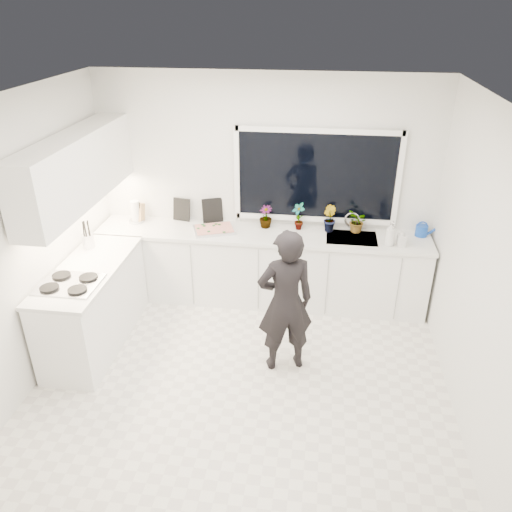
# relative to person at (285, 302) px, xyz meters

# --- Properties ---
(floor) EXTENTS (4.00, 3.50, 0.02)m
(floor) POSITION_rel_person_xyz_m (-0.39, -0.21, -0.77)
(floor) COLOR beige
(floor) RESTS_ON ground
(wall_back) EXTENTS (4.00, 0.02, 2.70)m
(wall_back) POSITION_rel_person_xyz_m (-0.39, 1.55, 0.59)
(wall_back) COLOR white
(wall_back) RESTS_ON ground
(wall_left) EXTENTS (0.02, 3.50, 2.70)m
(wall_left) POSITION_rel_person_xyz_m (-2.40, -0.21, 0.59)
(wall_left) COLOR white
(wall_left) RESTS_ON ground
(wall_right) EXTENTS (0.02, 3.50, 2.70)m
(wall_right) POSITION_rel_person_xyz_m (1.62, -0.21, 0.59)
(wall_right) COLOR white
(wall_right) RESTS_ON ground
(ceiling) EXTENTS (4.00, 3.50, 0.02)m
(ceiling) POSITION_rel_person_xyz_m (-0.39, -0.21, 1.95)
(ceiling) COLOR white
(ceiling) RESTS_ON wall_back
(window) EXTENTS (1.80, 0.02, 1.00)m
(window) POSITION_rel_person_xyz_m (0.21, 1.51, 0.79)
(window) COLOR black
(window) RESTS_ON wall_back
(base_cabinets_back) EXTENTS (3.92, 0.58, 0.88)m
(base_cabinets_back) POSITION_rel_person_xyz_m (-0.39, 1.24, -0.32)
(base_cabinets_back) COLOR white
(base_cabinets_back) RESTS_ON floor
(base_cabinets_left) EXTENTS (0.58, 1.60, 0.88)m
(base_cabinets_left) POSITION_rel_person_xyz_m (-2.06, 0.14, -0.32)
(base_cabinets_left) COLOR white
(base_cabinets_left) RESTS_ON floor
(countertop_back) EXTENTS (3.94, 0.62, 0.04)m
(countertop_back) POSITION_rel_person_xyz_m (-0.39, 1.23, 0.14)
(countertop_back) COLOR silver
(countertop_back) RESTS_ON base_cabinets_back
(countertop_left) EXTENTS (0.62, 1.60, 0.04)m
(countertop_left) POSITION_rel_person_xyz_m (-2.06, 0.14, 0.14)
(countertop_left) COLOR silver
(countertop_left) RESTS_ON base_cabinets_left
(upper_cabinets) EXTENTS (0.34, 2.10, 0.70)m
(upper_cabinets) POSITION_rel_person_xyz_m (-2.18, 0.49, 1.09)
(upper_cabinets) COLOR white
(upper_cabinets) RESTS_ON wall_left
(sink) EXTENTS (0.58, 0.42, 0.14)m
(sink) POSITION_rel_person_xyz_m (0.66, 1.24, 0.11)
(sink) COLOR silver
(sink) RESTS_ON countertop_back
(faucet) EXTENTS (0.03, 0.03, 0.22)m
(faucet) POSITION_rel_person_xyz_m (0.66, 1.44, 0.27)
(faucet) COLOR silver
(faucet) RESTS_ON countertop_back
(stovetop) EXTENTS (0.56, 0.48, 0.03)m
(stovetop) POSITION_rel_person_xyz_m (-2.08, -0.21, 0.17)
(stovetop) COLOR black
(stovetop) RESTS_ON countertop_left
(person) EXTENTS (0.64, 0.52, 1.53)m
(person) POSITION_rel_person_xyz_m (0.00, 0.00, 0.00)
(person) COLOR black
(person) RESTS_ON floor
(pizza_tray) EXTENTS (0.56, 0.49, 0.03)m
(pizza_tray) POSITION_rel_person_xyz_m (-0.95, 1.21, 0.17)
(pizza_tray) COLOR silver
(pizza_tray) RESTS_ON countertop_back
(pizza) EXTENTS (0.51, 0.44, 0.01)m
(pizza) POSITION_rel_person_xyz_m (-0.95, 1.21, 0.19)
(pizza) COLOR red
(pizza) RESTS_ON pizza_tray
(watering_can) EXTENTS (0.18, 0.18, 0.13)m
(watering_can) POSITION_rel_person_xyz_m (1.46, 1.40, 0.22)
(watering_can) COLOR #1241AB
(watering_can) RESTS_ON countertop_back
(paper_towel_roll) EXTENTS (0.13, 0.13, 0.26)m
(paper_towel_roll) POSITION_rel_person_xyz_m (-1.96, 1.34, 0.29)
(paper_towel_roll) COLOR silver
(paper_towel_roll) RESTS_ON countertop_back
(knife_block) EXTENTS (0.14, 0.12, 0.22)m
(knife_block) POSITION_rel_person_xyz_m (-1.94, 1.38, 0.27)
(knife_block) COLOR olive
(knife_block) RESTS_ON countertop_back
(utensil_crock) EXTENTS (0.15, 0.15, 0.16)m
(utensil_crock) POSITION_rel_person_xyz_m (-2.24, 0.59, 0.24)
(utensil_crock) COLOR silver
(utensil_crock) RESTS_ON countertop_left
(picture_frame_large) EXTENTS (0.22, 0.06, 0.28)m
(picture_frame_large) POSITION_rel_person_xyz_m (-1.42, 1.48, 0.30)
(picture_frame_large) COLOR black
(picture_frame_large) RESTS_ON countertop_back
(picture_frame_small) EXTENTS (0.24, 0.12, 0.30)m
(picture_frame_small) POSITION_rel_person_xyz_m (-1.03, 1.48, 0.31)
(picture_frame_small) COLOR black
(picture_frame_small) RESTS_ON countertop_back
(herb_plants) EXTENTS (1.32, 0.30, 0.33)m
(herb_plants) POSITION_rel_person_xyz_m (0.32, 1.40, 0.30)
(herb_plants) COLOR #26662D
(herb_plants) RESTS_ON countertop_back
(soap_bottles) EXTENTS (0.25, 0.15, 0.29)m
(soap_bottles) POSITION_rel_person_xyz_m (1.11, 1.09, 0.29)
(soap_bottles) COLOR #D8BF66
(soap_bottles) RESTS_ON countertop_back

